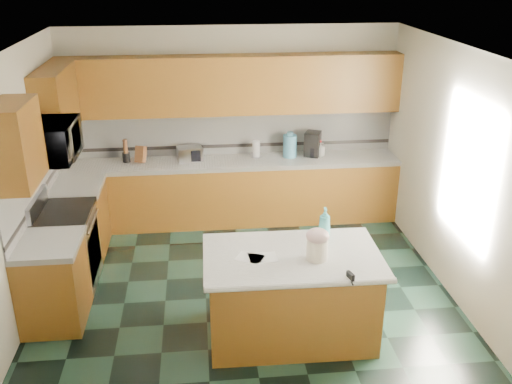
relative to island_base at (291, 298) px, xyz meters
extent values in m
plane|color=black|center=(-0.38, 0.74, -0.43)|extent=(4.60, 4.60, 0.00)
plane|color=white|center=(-0.38, 0.74, 2.27)|extent=(4.60, 4.60, 0.00)
cube|color=beige|center=(-0.38, 3.06, 0.92)|extent=(4.60, 0.04, 2.70)
cube|color=beige|center=(-0.38, -1.58, 0.92)|extent=(4.60, 0.04, 2.70)
cube|color=beige|center=(-2.70, 0.74, 0.92)|extent=(0.04, 4.60, 2.70)
cube|color=beige|center=(1.94, 0.74, 0.92)|extent=(0.04, 4.60, 2.70)
cube|color=#341D08|center=(-0.38, 2.74, 0.00)|extent=(4.60, 0.60, 0.86)
cube|color=white|center=(-0.38, 2.74, 0.46)|extent=(4.60, 0.64, 0.06)
cube|color=#341D08|center=(-0.38, 2.87, 1.51)|extent=(4.60, 0.33, 0.78)
cube|color=silver|center=(-0.38, 3.02, 0.81)|extent=(4.60, 0.02, 0.63)
cube|color=black|center=(-0.38, 3.02, 0.61)|extent=(4.60, 0.01, 0.05)
cube|color=#341D08|center=(-2.38, 2.03, 0.00)|extent=(0.60, 0.82, 0.86)
cube|color=white|center=(-2.38, 2.03, 0.46)|extent=(0.64, 0.82, 0.06)
cube|color=#341D08|center=(-2.38, 0.50, 0.00)|extent=(0.60, 0.72, 0.86)
cube|color=white|center=(-2.38, 0.50, 0.46)|extent=(0.64, 0.72, 0.06)
cube|color=silver|center=(-2.67, 1.29, 0.81)|extent=(0.02, 2.30, 0.63)
cube|color=black|center=(-2.67, 1.29, 0.61)|extent=(0.01, 2.30, 0.05)
cube|color=#341D08|center=(-2.52, 2.16, 1.51)|extent=(0.33, 1.09, 0.78)
cube|color=#341D08|center=(-2.52, 0.50, 1.51)|extent=(0.33, 0.72, 0.78)
cube|color=#B7B7BC|center=(-2.38, 1.24, 0.01)|extent=(0.60, 0.76, 0.88)
cube|color=black|center=(-2.09, 1.24, -0.03)|extent=(0.02, 0.68, 0.55)
cube|color=black|center=(-2.38, 1.24, 0.47)|extent=(0.62, 0.78, 0.04)
cylinder|color=#B7B7BC|center=(-2.06, 1.24, 0.35)|extent=(0.02, 0.66, 0.02)
cube|color=#B7B7BC|center=(-2.64, 1.24, 0.59)|extent=(0.06, 0.76, 0.18)
imported|color=#B7B7BC|center=(-2.38, 1.24, 1.30)|extent=(0.50, 0.73, 0.41)
cube|color=#341D08|center=(0.00, 0.00, 0.00)|extent=(1.60, 0.93, 0.86)
cube|color=white|center=(0.00, 0.00, 0.46)|extent=(1.70, 1.03, 0.06)
cylinder|color=white|center=(0.00, -0.50, 0.46)|extent=(1.69, 0.09, 0.06)
cylinder|color=white|center=(0.21, -0.11, 0.59)|extent=(0.24, 0.24, 0.21)
ellipsoid|color=beige|center=(0.21, -0.11, 0.73)|extent=(0.22, 0.22, 0.14)
cylinder|color=tan|center=(0.21, -0.11, 0.78)|extent=(0.07, 0.02, 0.02)
sphere|color=tan|center=(0.18, -0.11, 0.78)|extent=(0.04, 0.04, 0.04)
sphere|color=tan|center=(0.25, -0.11, 0.78)|extent=(0.04, 0.04, 0.04)
imported|color=#44AEB7|center=(0.38, 0.32, 0.65)|extent=(0.13, 0.13, 0.32)
cube|color=white|center=(-0.29, -0.04, 0.49)|extent=(0.28, 0.22, 0.00)
cube|color=white|center=(-0.41, -0.03, 0.49)|extent=(0.30, 0.28, 0.00)
cube|color=black|center=(0.44, -0.48, 0.50)|extent=(0.06, 0.10, 0.09)
cylinder|color=black|center=(0.44, -0.54, 0.48)|extent=(0.02, 0.07, 0.02)
cube|color=#472814|center=(-1.64, 2.79, 0.60)|extent=(0.18, 0.20, 0.25)
cylinder|color=black|center=(-1.84, 2.82, 0.56)|extent=(0.10, 0.10, 0.13)
cylinder|color=#472814|center=(-1.84, 2.82, 0.72)|extent=(0.06, 0.06, 0.19)
cube|color=#B7B7BC|center=(-0.97, 2.79, 0.59)|extent=(0.37, 0.29, 0.19)
cube|color=black|center=(-0.97, 2.68, 0.59)|extent=(0.30, 0.01, 0.15)
cylinder|color=white|center=(-0.05, 2.84, 0.61)|extent=(0.10, 0.10, 0.24)
cylinder|color=#B7B7BC|center=(-0.05, 2.84, 0.50)|extent=(0.16, 0.16, 0.01)
cylinder|color=#529ABD|center=(0.42, 2.80, 0.65)|extent=(0.19, 0.19, 0.32)
cylinder|color=#529ABD|center=(0.42, 2.80, 0.83)|extent=(0.09, 0.09, 0.05)
cube|color=black|center=(0.75, 2.82, 0.66)|extent=(0.28, 0.29, 0.35)
cylinder|color=black|center=(0.75, 2.77, 0.56)|extent=(0.14, 0.14, 0.14)
imported|color=white|center=(0.86, 2.79, 0.59)|extent=(0.13, 0.13, 0.20)
cylinder|color=red|center=(0.86, 2.79, 0.70)|extent=(0.02, 0.02, 0.03)
cube|color=white|center=(1.91, 0.54, 1.07)|extent=(0.02, 1.40, 1.10)
camera|label=1|loc=(-0.84, -4.71, 3.12)|focal=40.00mm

